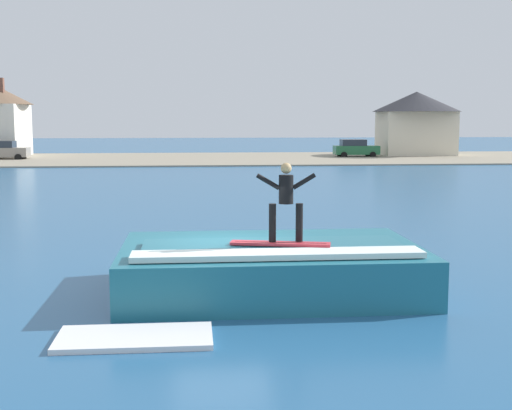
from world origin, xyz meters
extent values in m
plane|color=#275C8A|center=(0.00, 0.00, 0.00)|extent=(260.00, 260.00, 0.00)
cube|color=#206B7F|center=(1.03, -0.33, 0.54)|extent=(6.79, 4.45, 1.07)
cube|color=#206B7F|center=(1.03, -0.89, 1.13)|extent=(5.77, 2.00, 0.12)
cube|color=white|center=(1.03, -1.77, 1.15)|extent=(6.11, 0.80, 0.12)
cube|color=#D8333F|center=(1.16, -1.04, 1.24)|extent=(2.22, 0.85, 0.06)
cube|color=black|center=(1.16, -1.04, 1.27)|extent=(1.97, 0.50, 0.01)
cylinder|color=black|center=(1.00, -0.97, 1.70)|extent=(0.16, 0.16, 0.84)
cylinder|color=black|center=(1.59, -0.97, 1.70)|extent=(0.16, 0.16, 0.84)
cylinder|color=black|center=(1.29, -0.97, 2.43)|extent=(0.32, 0.32, 0.63)
sphere|color=tan|center=(1.29, -0.97, 2.89)|extent=(0.24, 0.24, 0.24)
cylinder|color=black|center=(0.90, -0.97, 2.60)|extent=(0.52, 0.10, 0.37)
cylinder|color=black|center=(1.69, -0.97, 2.60)|extent=(0.52, 0.10, 0.37)
cube|color=gray|center=(0.00, 52.46, 0.06)|extent=(120.00, 21.62, 0.12)
cube|color=gray|center=(-18.69, 52.42, 0.77)|extent=(4.31, 1.99, 0.90)
cube|color=#262D38|center=(-19.01, 52.42, 1.54)|extent=(2.37, 1.80, 0.64)
cylinder|color=black|center=(-17.29, 53.47, 0.32)|extent=(0.64, 0.22, 0.64)
cylinder|color=black|center=(-17.29, 51.37, 0.32)|extent=(0.64, 0.22, 0.64)
cube|color=#23663D|center=(16.04, 53.90, 0.77)|extent=(4.58, 1.81, 0.90)
cube|color=#262D38|center=(15.70, 53.90, 1.54)|extent=(2.52, 1.63, 0.64)
cylinder|color=black|center=(17.53, 54.86, 0.32)|extent=(0.64, 0.22, 0.64)
cylinder|color=black|center=(17.53, 52.95, 0.32)|extent=(0.64, 0.22, 0.64)
cylinder|color=black|center=(14.55, 54.86, 0.32)|extent=(0.64, 0.22, 0.64)
cylinder|color=black|center=(14.55, 52.95, 0.32)|extent=(0.64, 0.22, 0.64)
cube|color=brown|center=(-19.93, 56.43, 7.16)|extent=(0.60, 0.60, 1.80)
cube|color=beige|center=(23.04, 56.26, 2.36)|extent=(7.50, 5.34, 4.72)
cone|color=#2D2D33|center=(23.04, 56.26, 5.78)|extent=(9.30, 9.30, 2.11)
cube|color=silver|center=(-1.80, -3.65, 0.05)|extent=(2.79, 1.40, 0.10)
camera|label=1|loc=(-0.72, -15.79, 3.96)|focal=48.31mm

